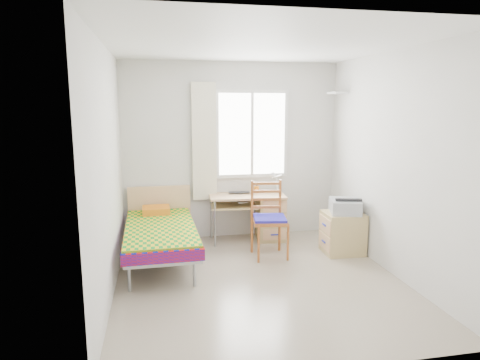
# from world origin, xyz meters

# --- Properties ---
(floor) EXTENTS (3.50, 3.50, 0.00)m
(floor) POSITION_xyz_m (0.00, 0.00, 0.00)
(floor) COLOR #BCAD93
(floor) RESTS_ON ground
(ceiling) EXTENTS (3.50, 3.50, 0.00)m
(ceiling) POSITION_xyz_m (0.00, 0.00, 2.60)
(ceiling) COLOR white
(ceiling) RESTS_ON wall_back
(wall_back) EXTENTS (3.20, 0.00, 3.20)m
(wall_back) POSITION_xyz_m (0.00, 1.75, 1.30)
(wall_back) COLOR silver
(wall_back) RESTS_ON ground
(wall_left) EXTENTS (0.00, 3.50, 3.50)m
(wall_left) POSITION_xyz_m (-1.60, 0.00, 1.30)
(wall_left) COLOR silver
(wall_left) RESTS_ON ground
(wall_right) EXTENTS (0.00, 3.50, 3.50)m
(wall_right) POSITION_xyz_m (1.60, 0.00, 1.30)
(wall_right) COLOR silver
(wall_right) RESTS_ON ground
(window) EXTENTS (1.10, 0.04, 1.30)m
(window) POSITION_xyz_m (0.30, 1.73, 1.55)
(window) COLOR white
(window) RESTS_ON wall_back
(curtain) EXTENTS (0.35, 0.05, 1.70)m
(curtain) POSITION_xyz_m (-0.42, 1.68, 1.45)
(curtain) COLOR beige
(curtain) RESTS_ON wall_back
(floating_shelf) EXTENTS (0.20, 0.32, 0.03)m
(floating_shelf) POSITION_xyz_m (1.49, 1.40, 2.15)
(floating_shelf) COLOR white
(floating_shelf) RESTS_ON wall_right
(bed) EXTENTS (0.92, 1.90, 0.82)m
(bed) POSITION_xyz_m (-1.09, 0.88, 0.40)
(bed) COLOR #95999E
(bed) RESTS_ON floor
(desk) EXTENTS (1.13, 0.58, 0.68)m
(desk) POSITION_xyz_m (0.46, 1.47, 0.37)
(desk) COLOR tan
(desk) RESTS_ON floor
(chair) EXTENTS (0.49, 0.49, 1.00)m
(chair) POSITION_xyz_m (0.33, 0.79, 0.56)
(chair) COLOR #8F531B
(chair) RESTS_ON floor
(cabinet) EXTENTS (0.53, 0.47, 0.56)m
(cabinet) POSITION_xyz_m (1.32, 0.69, 0.28)
(cabinet) COLOR tan
(cabinet) RESTS_ON floor
(printer) EXTENTS (0.48, 0.52, 0.19)m
(printer) POSITION_xyz_m (1.34, 0.68, 0.65)
(printer) COLOR #A3A6AB
(printer) RESTS_ON cabinet
(laptop) EXTENTS (0.34, 0.24, 0.02)m
(laptop) POSITION_xyz_m (0.07, 1.55, 0.70)
(laptop) COLOR black
(laptop) RESTS_ON desk
(pen_cup) EXTENTS (0.09, 0.09, 0.10)m
(pen_cup) POSITION_xyz_m (0.34, 1.60, 0.73)
(pen_cup) COLOR #CE5A16
(pen_cup) RESTS_ON desk
(task_lamp) EXTENTS (0.20, 0.30, 0.34)m
(task_lamp) POSITION_xyz_m (0.59, 1.45, 0.89)
(task_lamp) COLOR white
(task_lamp) RESTS_ON desk
(book) EXTENTS (0.15, 0.20, 0.02)m
(book) POSITION_xyz_m (0.02, 1.47, 0.59)
(book) COLOR gray
(book) RESTS_ON desk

